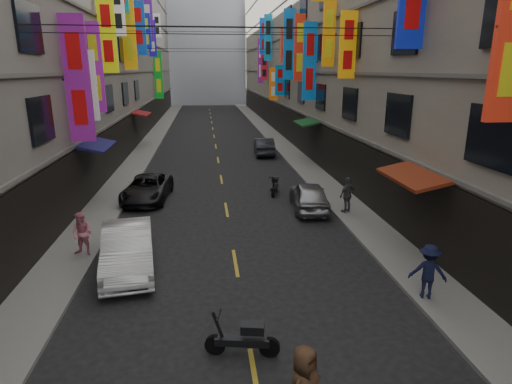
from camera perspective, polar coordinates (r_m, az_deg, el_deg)
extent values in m
cube|color=slate|center=(38.75, -14.34, 5.83)|extent=(2.00, 90.00, 0.12)
cube|color=slate|center=(39.03, 3.50, 6.37)|extent=(2.00, 90.00, 0.12)
cube|color=gray|center=(39.55, -24.48, 18.90)|extent=(10.00, 90.00, 19.00)
cube|color=black|center=(38.67, -15.89, 7.86)|extent=(0.12, 85.50, 3.00)
cube|color=#66635E|center=(38.48, -16.07, 10.36)|extent=(0.16, 90.00, 0.14)
cube|color=#66635E|center=(38.33, -16.45, 15.12)|extent=(0.16, 90.00, 0.14)
cube|color=#66635E|center=(38.45, -16.85, 19.88)|extent=(0.16, 90.00, 0.14)
cube|color=gray|center=(40.11, 12.75, 19.82)|extent=(10.00, 90.00, 19.00)
cube|color=black|center=(39.00, 4.93, 8.47)|extent=(0.12, 85.50, 3.00)
cube|color=#66635E|center=(38.81, 4.97, 10.96)|extent=(0.16, 90.00, 0.14)
cube|color=#66635E|center=(38.66, 5.09, 15.69)|extent=(0.16, 90.00, 0.14)
cube|color=#66635E|center=(38.78, 5.21, 20.42)|extent=(0.16, 90.00, 0.14)
cube|color=#B0B7C4|center=(87.97, -6.58, 18.81)|extent=(18.00, 8.00, 22.00)
cube|color=#79167B|center=(20.76, -22.71, 13.65)|extent=(1.06, 0.18, 5.40)
cylinder|color=black|center=(20.78, -22.85, 13.64)|extent=(1.16, 0.08, 0.08)
cube|color=silver|center=(22.62, -21.57, 13.02)|extent=(0.88, 0.18, 3.30)
cylinder|color=black|center=(22.63, -21.70, 13.01)|extent=(0.98, 0.08, 0.08)
cube|color=#FFA60D|center=(23.53, 12.13, 18.60)|extent=(0.86, 0.18, 3.29)
cylinder|color=black|center=(23.55, 12.25, 18.59)|extent=(0.96, 0.08, 0.08)
cube|color=#931B98|center=(24.72, -20.65, 15.20)|extent=(0.78, 0.18, 4.57)
cylinder|color=black|center=(24.73, -20.77, 15.19)|extent=(0.88, 0.08, 0.08)
cube|color=orange|center=(27.21, 9.69, 20.06)|extent=(0.73, 0.18, 3.70)
cylinder|color=black|center=(27.23, 9.79, 20.05)|extent=(0.83, 0.08, 0.08)
cube|color=#ECF90D|center=(28.03, -19.22, 19.29)|extent=(0.98, 0.18, 4.40)
cylinder|color=black|center=(28.04, -19.32, 19.28)|extent=(1.08, 0.08, 0.08)
cube|color=#0F5AAF|center=(31.10, 7.15, 16.83)|extent=(0.94, 0.18, 5.22)
cylinder|color=black|center=(31.12, 7.25, 16.82)|extent=(1.04, 0.08, 0.08)
cube|color=white|center=(32.39, -17.99, 22.17)|extent=(0.89, 0.18, 3.37)
cylinder|color=black|center=(32.40, -18.08, 22.16)|extent=(0.99, 0.08, 0.08)
cube|color=red|center=(34.66, 5.83, 18.59)|extent=(0.82, 0.18, 4.89)
cylinder|color=black|center=(34.67, 5.91, 18.59)|extent=(0.92, 0.08, 0.08)
cube|color=#F9A70D|center=(35.91, -16.62, 19.97)|extent=(0.99, 0.18, 5.80)
cylinder|color=black|center=(35.92, -16.70, 19.97)|extent=(1.09, 0.08, 0.08)
cube|color=#0F5FB4|center=(38.50, 4.41, 18.98)|extent=(0.97, 0.18, 5.73)
cylinder|color=black|center=(38.51, 4.48, 18.98)|extent=(1.07, 0.08, 0.08)
cube|color=#0F44B2|center=(40.50, -15.45, 20.53)|extent=(1.19, 0.18, 4.07)
cylinder|color=black|center=(40.51, -15.52, 20.53)|extent=(1.29, 0.08, 0.08)
cube|color=red|center=(41.01, 3.84, 18.90)|extent=(0.76, 0.18, 2.87)
cylinder|color=black|center=(41.02, 3.91, 18.90)|extent=(0.86, 0.08, 0.08)
cube|color=#0D61A2|center=(42.65, 3.21, 14.65)|extent=(0.92, 0.18, 2.86)
cylinder|color=black|center=(42.66, 3.28, 14.64)|extent=(1.02, 0.08, 0.08)
cube|color=blue|center=(44.15, -14.95, 19.29)|extent=(0.77, 0.18, 3.23)
cylinder|color=black|center=(44.16, -15.02, 19.28)|extent=(0.87, 0.08, 0.08)
cube|color=#0F1DB0|center=(46.67, -14.47, 20.01)|extent=(0.96, 0.18, 3.40)
cylinder|color=black|center=(46.68, -14.53, 20.01)|extent=(1.06, 0.08, 0.08)
cube|color=orange|center=(46.52, 2.35, 14.19)|extent=(0.92, 0.18, 3.34)
cylinder|color=black|center=(46.53, 2.41, 14.19)|extent=(1.02, 0.08, 0.08)
cube|color=#561888|center=(47.95, -14.28, 21.31)|extent=(1.12, 0.18, 4.08)
cylinder|color=black|center=(47.96, -14.34, 21.30)|extent=(1.22, 0.08, 0.08)
cube|color=#0E76AC|center=(50.77, 1.63, 19.86)|extent=(0.90, 0.18, 4.92)
cylinder|color=black|center=(50.78, 1.69, 19.86)|extent=(1.00, 0.08, 0.08)
cube|color=#1D10BA|center=(52.69, -13.66, 19.26)|extent=(0.83, 0.18, 3.91)
cylinder|color=black|center=(52.70, -13.72, 19.26)|extent=(0.93, 0.08, 0.08)
cube|color=blue|center=(52.83, 1.14, 20.04)|extent=(1.14, 0.18, 4.02)
cylinder|color=black|center=(52.83, 1.20, 20.04)|extent=(1.24, 0.08, 0.08)
cube|color=red|center=(54.04, 1.10, 16.29)|extent=(0.81, 0.18, 3.01)
cylinder|color=black|center=(54.05, 1.15, 16.29)|extent=(0.91, 0.08, 0.08)
cube|color=#0D9420|center=(56.02, -12.89, 14.94)|extent=(0.99, 0.18, 5.65)
cylinder|color=black|center=(56.02, -12.95, 14.93)|extent=(1.09, 0.08, 0.08)
cube|color=white|center=(58.70, -13.07, 20.82)|extent=(0.91, 0.18, 2.82)
cylinder|color=black|center=(58.70, -13.13, 20.81)|extent=(1.01, 0.08, 0.08)
cube|color=#7C167D|center=(58.49, 0.56, 17.05)|extent=(0.63, 0.18, 5.61)
cylinder|color=black|center=(58.49, 0.61, 17.05)|extent=(0.73, 0.08, 0.08)
cube|color=maroon|center=(16.03, 20.17, 2.08)|extent=(1.39, 3.20, 0.41)
cube|color=#1A1854|center=(22.79, -20.50, 5.95)|extent=(1.39, 3.20, 0.41)
cube|color=#13481D|center=(30.93, 6.81, 9.25)|extent=(1.39, 3.20, 0.41)
cube|color=maroon|center=(38.40, -15.09, 10.12)|extent=(1.39, 3.20, 0.41)
cylinder|color=black|center=(17.95, -4.13, 21.13)|extent=(14.00, 0.04, 0.04)
cylinder|color=black|center=(31.99, -5.52, 21.00)|extent=(14.00, 0.04, 0.04)
cylinder|color=black|center=(45.91, -5.99, 18.46)|extent=(14.00, 0.04, 0.04)
cube|color=gold|center=(10.29, -0.10, -23.77)|extent=(0.12, 2.20, 0.01)
cube|color=gold|center=(15.37, -2.76, -9.38)|extent=(0.12, 2.20, 0.01)
cube|color=gold|center=(20.94, -3.96, -2.35)|extent=(0.12, 2.20, 0.01)
cube|color=gold|center=(26.70, -4.64, 1.69)|extent=(0.12, 2.20, 0.01)
cube|color=gold|center=(32.54, -5.08, 4.29)|extent=(0.12, 2.20, 0.01)
cube|color=gold|center=(38.43, -5.39, 6.09)|extent=(0.12, 2.20, 0.01)
cube|color=gold|center=(44.36, -5.61, 7.42)|extent=(0.12, 2.20, 0.01)
cube|color=gold|center=(50.30, -5.79, 8.43)|extent=(0.12, 2.20, 0.01)
cube|color=gold|center=(56.25, -5.92, 9.22)|extent=(0.12, 2.20, 0.01)
cube|color=gold|center=(62.21, -6.04, 9.87)|extent=(0.12, 2.20, 0.01)
cube|color=gold|center=(68.18, -6.13, 10.40)|extent=(0.12, 2.20, 0.01)
cube|color=gold|center=(74.15, -6.21, 10.85)|extent=(0.12, 2.20, 0.01)
cylinder|color=black|center=(10.91, -5.45, -19.60)|extent=(0.51, 0.21, 0.50)
cylinder|color=black|center=(10.80, 1.81, -19.97)|extent=(0.51, 0.21, 0.50)
cube|color=black|center=(10.75, -1.85, -19.18)|extent=(1.33, 0.54, 0.18)
cube|color=black|center=(10.53, -0.45, -17.69)|extent=(0.60, 0.42, 0.22)
cylinder|color=black|center=(10.64, -4.96, -17.67)|extent=(0.36, 0.15, 0.88)
cylinder|color=black|center=(10.45, -5.01, -16.07)|extent=(0.15, 0.50, 0.06)
cylinder|color=black|center=(22.88, 2.28, -0.08)|extent=(0.26, 0.51, 0.50)
cylinder|color=black|center=(24.12, 2.67, 0.77)|extent=(0.26, 0.51, 0.50)
cube|color=black|center=(23.46, 2.49, 0.71)|extent=(0.65, 1.33, 0.18)
cube|color=black|center=(23.61, 2.57, 1.69)|extent=(0.46, 0.62, 0.22)
cylinder|color=black|center=(22.86, 2.32, 1.08)|extent=(0.18, 0.36, 0.88)
cylinder|color=black|center=(22.77, 2.33, 1.93)|extent=(0.50, 0.20, 0.06)
imported|color=white|center=(15.22, -16.71, -7.23)|extent=(2.23, 4.79, 1.52)
imported|color=black|center=(22.96, -14.29, 0.49)|extent=(2.52, 4.75, 1.27)
imported|color=#A4A4A8|center=(20.90, 7.08, -0.51)|extent=(1.97, 4.16, 1.37)
imported|color=#292B32|center=(34.31, 1.06, 6.10)|extent=(1.65, 4.18, 1.36)
imported|color=#DA7386|center=(16.63, -22.17, -5.19)|extent=(0.89, 0.74, 1.59)
imported|color=black|center=(13.59, 21.98, -9.78)|extent=(1.19, 0.90, 1.65)
imported|color=#515154|center=(20.40, 12.09, -0.36)|extent=(1.13, 1.00, 1.68)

